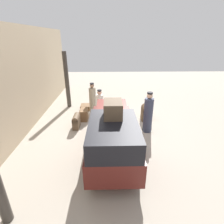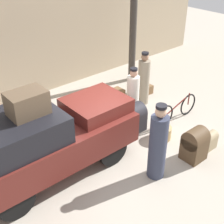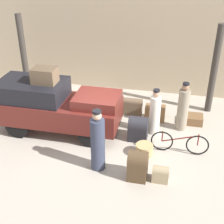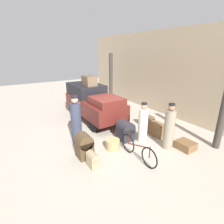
{
  "view_description": "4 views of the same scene",
  "coord_description": "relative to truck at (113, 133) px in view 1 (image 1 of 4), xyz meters",
  "views": [
    {
      "loc": [
        -6.88,
        0.38,
        4.01
      ],
      "look_at": [
        0.2,
        0.2,
        0.95
      ],
      "focal_mm": 28.0,
      "sensor_mm": 36.0,
      "label": 1
    },
    {
      "loc": [
        -4.18,
        -4.93,
        4.98
      ],
      "look_at": [
        0.2,
        0.2,
        0.95
      ],
      "focal_mm": 50.0,
      "sensor_mm": 36.0,
      "label": 2
    },
    {
      "loc": [
        2.05,
        -8.2,
        5.75
      ],
      "look_at": [
        0.2,
        0.2,
        0.95
      ],
      "focal_mm": 50.0,
      "sensor_mm": 36.0,
      "label": 3
    },
    {
      "loc": [
        6.12,
        -3.58,
        3.41
      ],
      "look_at": [
        0.2,
        0.2,
        0.95
      ],
      "focal_mm": 28.0,
      "sensor_mm": 36.0,
      "label": 4
    }
  ],
  "objects": [
    {
      "name": "trunk_umber_medium",
      "position": [
        3.17,
        1.4,
        -0.7
      ],
      "size": [
        0.71,
        0.38,
        0.56
      ],
      "color": "brown",
      "rests_on": "ground"
    },
    {
      "name": "porter_lifting_near_truck",
      "position": [
        4.11,
        1.01,
        -0.19
      ],
      "size": [
        0.37,
        0.37,
        1.72
      ],
      "color": "gray",
      "rests_on": "ground"
    },
    {
      "name": "bicycle",
      "position": [
        4.08,
        -0.41,
        -0.63
      ],
      "size": [
        1.74,
        0.04,
        0.72
      ],
      "color": "black",
      "rests_on": "ground"
    },
    {
      "name": "suitcase_tan_flat",
      "position": [
        2.31,
        1.66,
        -0.64
      ],
      "size": [
        0.72,
        0.29,
        0.64
      ],
      "color": "brown",
      "rests_on": "ground"
    },
    {
      "name": "suitcase_black_upright",
      "position": [
        2.75,
        0.07,
        -0.58
      ],
      "size": [
        0.61,
        0.56,
        0.8
      ],
      "color": "#232328",
      "rests_on": "ground"
    },
    {
      "name": "station_building_facade",
      "position": [
        1.71,
        3.85,
        1.27
      ],
      "size": [
        16.0,
        0.15,
        4.5
      ],
      "color": "tan",
      "rests_on": "ground"
    },
    {
      "name": "trunk_large_brown",
      "position": [
        4.54,
        1.49,
        -0.83
      ],
      "size": [
        0.63,
        0.55,
        0.29
      ],
      "color": "brown",
      "rests_on": "ground"
    },
    {
      "name": "trunk_on_truck_roof",
      "position": [
        -0.27,
        -0.0,
        1.01
      ],
      "size": [
        0.76,
        0.55,
        0.49
      ],
      "color": "brown",
      "rests_on": "truck"
    },
    {
      "name": "conductor_in_dark_uniform",
      "position": [
        3.21,
        0.57,
        -0.25
      ],
      "size": [
        0.36,
        0.36,
        1.59
      ],
      "color": "silver",
      "rests_on": "ground"
    },
    {
      "name": "porter_standing_middle",
      "position": [
        1.86,
        -1.63,
        -0.12
      ],
      "size": [
        0.4,
        0.4,
        1.86
      ],
      "color": "#33384C",
      "rests_on": "ground"
    },
    {
      "name": "trunk_barrel_dark",
      "position": [
        3.63,
        -1.83,
        -0.73
      ],
      "size": [
        0.44,
        0.27,
        0.48
      ],
      "color": "#9E8966",
      "rests_on": "ground"
    },
    {
      "name": "ground_plane",
      "position": [
        1.71,
        -0.23,
        -0.98
      ],
      "size": [
        30.0,
        30.0,
        0.0
      ],
      "primitive_type": "plane",
      "color": "#A89E8E"
    },
    {
      "name": "suitcase_small_leather",
      "position": [
        3.01,
        -1.83,
        -0.54
      ],
      "size": [
        0.52,
        0.49,
        0.86
      ],
      "color": "#4C3823",
      "rests_on": "ground"
    },
    {
      "name": "canopy_pillar_right",
      "position": [
        5.08,
        2.56,
        0.67
      ],
      "size": [
        0.25,
        0.25,
        3.29
      ],
      "color": "#38332D",
      "rests_on": "ground"
    },
    {
      "name": "truck",
      "position": [
        0.0,
        0.0,
        0.0
      ],
      "size": [
        3.99,
        1.56,
        1.74
      ],
      "color": "black",
      "rests_on": "ground"
    },
    {
      "name": "wicker_basket",
      "position": [
        3.06,
        -0.74,
        -0.8
      ],
      "size": [
        0.52,
        0.52,
        0.35
      ],
      "color": "tan",
      "rests_on": "ground"
    }
  ]
}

